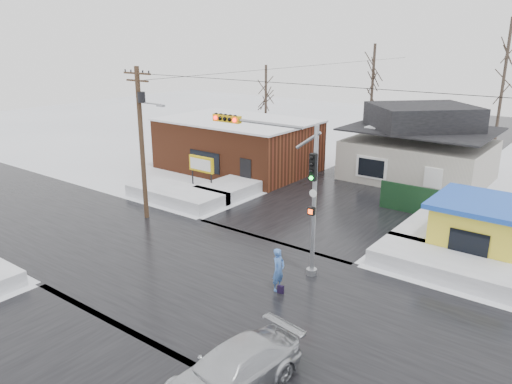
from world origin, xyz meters
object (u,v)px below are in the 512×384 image
Objects in this scene: marquee_sign at (201,165)px; pedestrian at (279,270)px; car at (233,371)px; kiosk at (480,228)px; utility_pole at (142,135)px; traffic_signal at (285,175)px.

marquee_sign is 15.30m from pedestrian.
marquee_sign is 21.22m from car.
kiosk reaches higher than marquee_sign.
car is (14.09, -8.80, -4.39)m from utility_pole.
car is at bearing -32.00° from utility_pole.
kiosk is (17.43, 6.49, -3.65)m from utility_pole.
utility_pole reaches higher than kiosk.
traffic_signal is at bearing -29.72° from marquee_sign.
kiosk is (18.50, 0.50, -0.46)m from marquee_sign.
pedestrian is at bearing -12.85° from utility_pole.
kiosk is at bearing 1.55° from marquee_sign.
utility_pole is at bearing 156.76° from car.
marquee_sign is at bearing 53.85° from pedestrian.
traffic_signal reaches higher than car.
traffic_signal is at bearing 123.02° from car.
utility_pole is 6.87m from marquee_sign.
traffic_signal is 2.75× the size of marquee_sign.
utility_pole is 4.67× the size of pedestrian.
kiosk reaches higher than pedestrian.
pedestrian is (-5.90, -9.12, -0.50)m from kiosk.
marquee_sign is 18.51m from kiosk.
pedestrian is at bearing -122.90° from kiosk.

